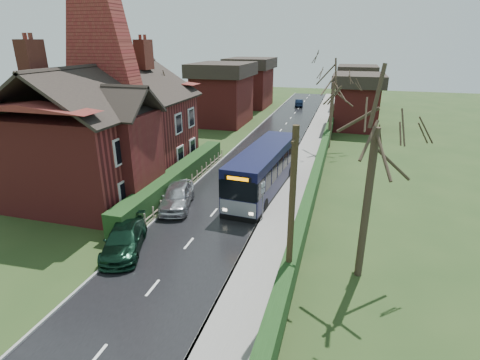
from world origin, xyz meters
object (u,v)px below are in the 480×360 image
(brick_house, at_px, (111,127))
(car_green, at_px, (124,239))
(telegraph_pole, at_px, (291,218))
(car_silver, at_px, (177,196))
(bus, at_px, (264,170))
(bus_stop_sign, at_px, (263,196))

(brick_house, height_order, car_green, brick_house)
(telegraph_pole, bearing_deg, brick_house, 151.87)
(brick_house, relative_size, telegraph_pole, 1.97)
(car_silver, distance_m, telegraph_pole, 11.47)
(bus, bearing_deg, brick_house, -167.25)
(bus, distance_m, telegraph_pole, 12.16)
(bus_stop_sign, bearing_deg, telegraph_pole, -49.71)
(bus, bearing_deg, bus_stop_sign, -73.78)
(brick_house, xyz_separation_m, telegraph_pole, (14.53, -9.78, -0.62))
(bus, height_order, bus_stop_sign, bus)
(telegraph_pole, bearing_deg, bus_stop_sign, 117.07)
(brick_house, bearing_deg, bus, 8.50)
(bus_stop_sign, bearing_deg, bus, 120.99)
(telegraph_pole, bearing_deg, car_green, 176.24)
(brick_house, xyz_separation_m, car_green, (5.83, -8.31, -3.73))
(car_silver, xyz_separation_m, bus_stop_sign, (5.81, -0.53, 0.90))
(car_green, xyz_separation_m, telegraph_pole, (8.70, -1.47, 3.10))
(car_silver, relative_size, telegraph_pole, 0.61)
(bus, bearing_deg, telegraph_pole, -68.23)
(car_silver, bearing_deg, car_green, -107.22)
(brick_house, height_order, bus, brick_house)
(car_green, height_order, bus_stop_sign, bus_stop_sign)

